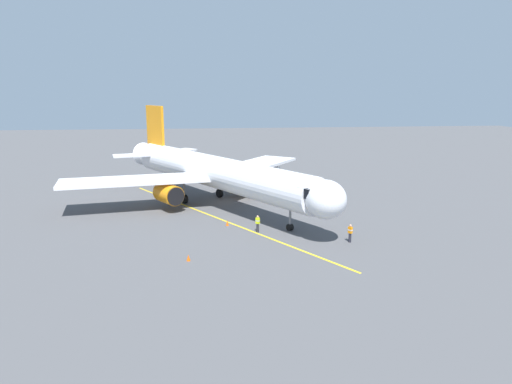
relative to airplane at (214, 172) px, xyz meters
name	(u,v)px	position (x,y,z in m)	size (l,w,h in m)	color
ground_plane	(218,203)	(-0.50, -0.85, -4.00)	(220.00, 220.00, 0.00)	#4C4C4F
apron_lead_in_line	(217,218)	(-0.15, 6.24, -4.00)	(0.24, 40.00, 0.01)	yellow
airplane	(214,172)	(0.00, 0.00, 0.00)	(30.50, 36.07, 11.50)	white
ground_crew_marshaller	(350,233)	(-12.08, 15.90, -3.12)	(0.43, 0.47, 1.71)	#23232D
ground_crew_wing_walker	(258,224)	(-3.96, 11.86, -3.12)	(0.46, 0.46, 1.71)	#23232D
box_truck_near_nose	(269,175)	(-8.32, -11.41, -2.62)	(4.75, 4.50, 2.62)	white
safety_cone_nose_left	(188,258)	(2.63, 19.04, -3.73)	(0.32, 0.32, 0.55)	#F2590F
safety_cone_nose_right	(227,223)	(-1.10, 9.25, -3.73)	(0.32, 0.32, 0.55)	#F2590F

